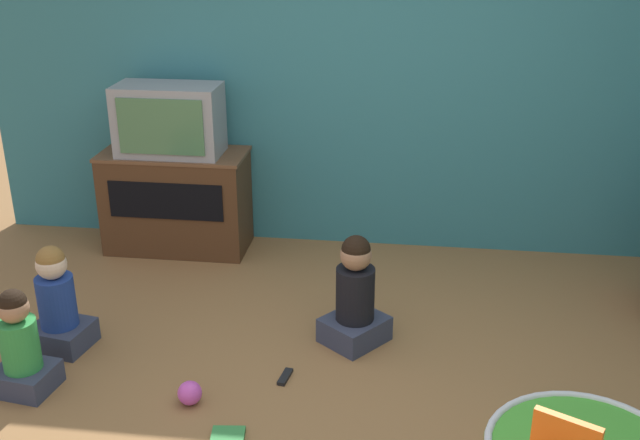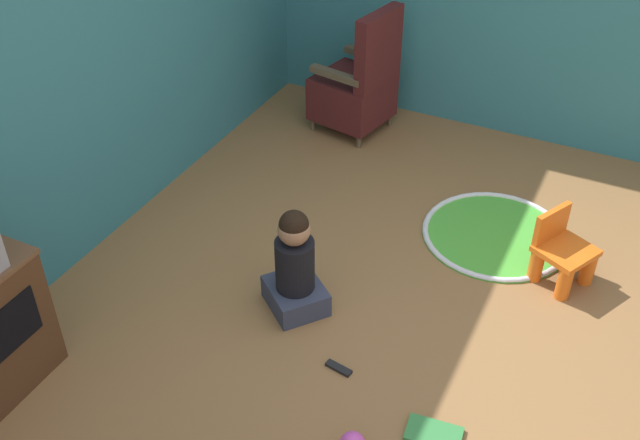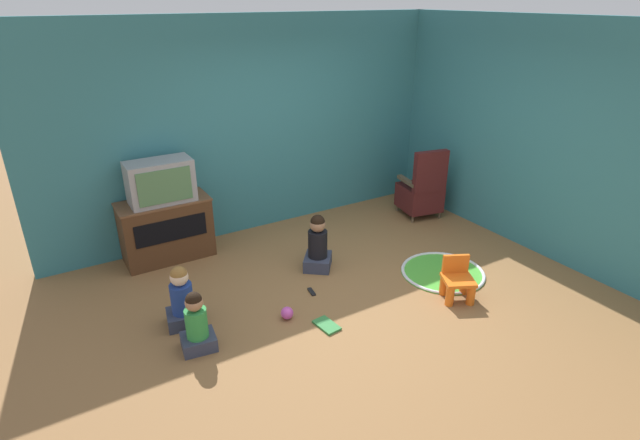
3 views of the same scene
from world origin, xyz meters
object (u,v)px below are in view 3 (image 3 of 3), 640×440
object	(u,v)px
black_armchair	(422,191)
television	(160,182)
tv_cabinet	(166,229)
toy_ball	(287,313)
book	(327,325)
child_watching_right	(197,325)
remote_control	(312,292)
child_watching_center	(182,300)
yellow_kid_chair	(457,282)
child_watching_left	(318,245)

from	to	relation	value
black_armchair	television	bearing A→B (deg)	1.07
tv_cabinet	toy_ball	distance (m)	2.01
television	book	world-z (taller)	television
television	black_armchair	world-z (taller)	television
black_armchair	child_watching_right	xyz separation A→B (m)	(-3.75, -1.24, -0.13)
toy_ball	black_armchair	bearing A→B (deg)	23.64
television	remote_control	world-z (taller)	television
child_watching_right	toy_ball	xyz separation A→B (m)	(0.90, -0.01, -0.19)
book	remote_control	world-z (taller)	book
television	child_watching_center	distance (m)	1.61
tv_cabinet	television	distance (m)	0.61
yellow_kid_chair	child_watching_right	bearing A→B (deg)	-166.60
child_watching_left	child_watching_center	size ratio (longest dim) A/B	1.06
yellow_kid_chair	child_watching_left	world-z (taller)	child_watching_left
television	black_armchair	size ratio (longest dim) A/B	0.72
child_watching_left	toy_ball	xyz separation A→B (m)	(-0.79, -0.72, -0.23)
book	television	bearing A→B (deg)	16.06
child_watching_center	child_watching_right	size ratio (longest dim) A/B	1.08
yellow_kid_chair	remote_control	distance (m)	1.55
yellow_kid_chair	toy_ball	distance (m)	1.82
yellow_kid_chair	toy_ball	xyz separation A→B (m)	(-1.71, 0.60, -0.13)
child_watching_left	television	bearing A→B (deg)	90.13
black_armchair	book	bearing A→B (deg)	42.12
book	child_watching_right	bearing A→B (deg)	67.70
tv_cabinet	television	bearing A→B (deg)	-90.00
book	child_watching_left	bearing A→B (deg)	-33.27
tv_cabinet	toy_ball	size ratio (longest dim) A/B	8.37
television	book	distance (m)	2.55
yellow_kid_chair	book	world-z (taller)	yellow_kid_chair
tv_cabinet	remote_control	distance (m)	1.97
yellow_kid_chair	child_watching_right	world-z (taller)	child_watching_right
yellow_kid_chair	child_watching_center	distance (m)	2.81
child_watching_center	tv_cabinet	bearing A→B (deg)	90.17
book	black_armchair	bearing A→B (deg)	-65.28
black_armchair	child_watching_right	world-z (taller)	black_armchair
television	black_armchair	bearing A→B (deg)	-9.79
child_watching_left	remote_control	world-z (taller)	child_watching_left
television	child_watching_right	world-z (taller)	television
television	toy_ball	distance (m)	2.17
black_armchair	yellow_kid_chair	bearing A→B (deg)	69.28
tv_cabinet	yellow_kid_chair	world-z (taller)	tv_cabinet
television	child_watching_center	world-z (taller)	television
yellow_kid_chair	child_watching_center	xyz separation A→B (m)	(-2.61, 1.04, 0.09)
child_watching_left	child_watching_right	bearing A→B (deg)	151.31
television	yellow_kid_chair	distance (m)	3.49
tv_cabinet	yellow_kid_chair	xyz separation A→B (m)	(2.35, -2.48, -0.20)
tv_cabinet	toy_ball	xyz separation A→B (m)	(0.64, -1.88, -0.32)
child_watching_left	child_watching_right	distance (m)	1.83
television	toy_ball	world-z (taller)	television
black_armchair	child_watching_right	distance (m)	3.95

